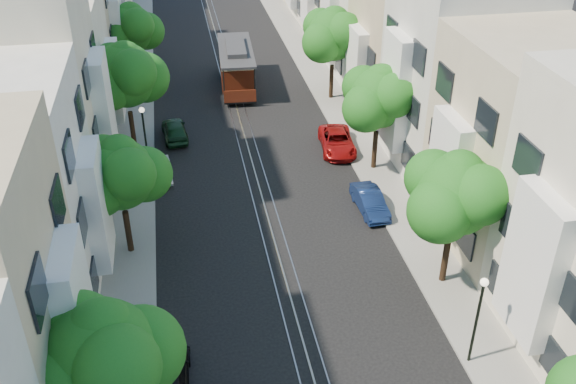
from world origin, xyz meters
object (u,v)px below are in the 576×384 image
tree_w_c (126,77)px  parked_car_w_far (175,130)px  parked_car_w_near (167,378)px  tree_e_b (457,196)px  tree_w_a (104,360)px  tree_w_b (121,176)px  tree_w_d (131,30)px  tree_e_d (334,36)px  tree_e_c (380,99)px  parked_car_e_mid (370,201)px  parked_car_e_far (337,141)px  cable_car (236,64)px  lamp_west (144,130)px  parked_car_w_mid (161,169)px  lamp_east (479,308)px

tree_w_c → parked_car_w_far: bearing=28.5°
parked_car_w_far → parked_car_w_near: bearing=82.5°
tree_e_b → tree_w_a: (-14.40, -7.00, 0.00)m
tree_w_b → tree_w_d: bearing=90.0°
tree_e_b → tree_w_a: size_ratio=1.00×
tree_e_d → tree_e_b: bearing=-90.0°
tree_e_c → tree_w_a: tree_w_a is taller
tree_e_c → parked_car_e_mid: 6.25m
parked_car_e_far → parked_car_w_near: parked_car_w_near is taller
parked_car_w_far → cable_car: bearing=-126.6°
lamp_west → parked_car_e_mid: 13.76m
tree_e_c → tree_w_c: size_ratio=0.92×
cable_car → parked_car_w_far: size_ratio=2.19×
tree_w_c → parked_car_w_mid: bearing=-67.0°
parked_car_w_mid → tree_w_b: bearing=74.2°
parked_car_e_mid → parked_car_e_far: size_ratio=0.81×
lamp_east → parked_car_e_mid: size_ratio=1.15×
tree_e_b → tree_w_d: (-14.40, 27.00, -0.13)m
lamp_west → parked_car_w_far: size_ratio=1.10×
tree_w_b → parked_car_e_far: size_ratio=1.41×
tree_e_d → parked_car_e_far: bearing=-101.4°
lamp_west → parked_car_w_mid: lamp_west is taller
tree_e_b → tree_e_c: tree_e_b is taller
tree_w_c → parked_car_w_mid: tree_w_c is taller
parked_car_e_mid → tree_e_d: bearing=81.4°
lamp_west → lamp_east: bearing=-55.0°
tree_w_d → parked_car_e_far: tree_w_d is taller
tree_e_d → lamp_east: size_ratio=1.65×
cable_car → parked_car_e_mid: bearing=-71.9°
cable_car → parked_car_w_near: size_ratio=1.92×
tree_w_d → parked_car_e_mid: 24.46m
parked_car_e_far → parked_car_w_near: 21.22m
parked_car_w_near → tree_w_b: bearing=-77.4°
tree_e_b → lamp_east: size_ratio=1.61×
tree_w_b → cable_car: 22.13m
tree_w_c → parked_car_e_mid: size_ratio=1.97×
tree_e_c → parked_car_w_far: tree_e_c is taller
lamp_east → cable_car: bearing=100.7°
tree_w_b → parked_car_e_mid: bearing=6.7°
tree_w_d → parked_car_w_mid: bearing=-84.0°
tree_e_b → tree_w_b: tree_e_b is taller
lamp_east → cable_car: 31.15m
parked_car_w_near → parked_car_w_far: parked_car_w_far is taller
tree_w_a → tree_w_c: bearing=90.0°
parked_car_w_near → parked_car_w_mid: parked_car_w_near is taller
parked_car_w_far → parked_car_w_mid: bearing=73.9°
parked_car_w_near → parked_car_w_far: bearing=-89.5°
parked_car_e_mid → parked_car_w_far: 14.91m
tree_w_a → lamp_west: bearing=87.6°
tree_e_d → tree_w_a: (-14.40, -29.00, -0.13)m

